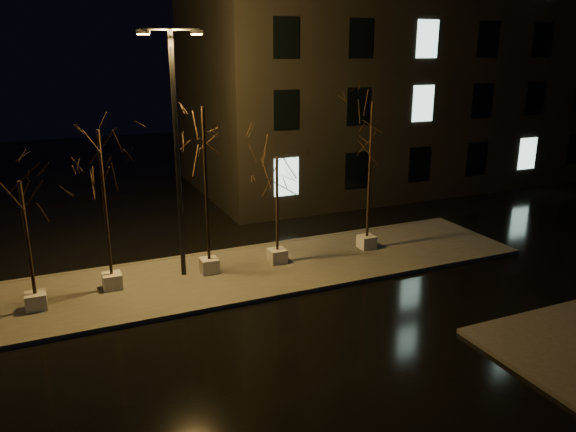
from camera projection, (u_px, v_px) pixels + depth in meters
name	position (u px, v px, depth m)	size (l,w,h in m)	color
ground	(325.00, 344.00, 16.46)	(90.00, 90.00, 0.00)	black
median	(254.00, 271.00, 21.69)	(22.00, 5.00, 0.15)	#43403C
building	(393.00, 62.00, 35.49)	(25.00, 12.00, 15.00)	black
tree_0	(23.00, 211.00, 17.43)	(1.80, 1.80, 4.41)	beige
tree_1	(101.00, 167.00, 18.70)	(1.80, 1.80, 5.79)	beige
tree_2	(204.00, 146.00, 19.99)	(1.80, 1.80, 6.40)	beige
tree_3	(277.00, 181.00, 21.41)	(1.80, 1.80, 4.36)	beige
tree_4	(371.00, 136.00, 22.58)	(1.80, 1.80, 6.34)	beige
streetlight_main	(176.00, 140.00, 19.73)	(2.19, 0.82, 8.85)	black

